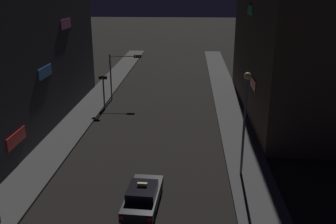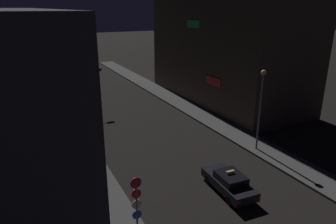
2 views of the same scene
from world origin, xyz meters
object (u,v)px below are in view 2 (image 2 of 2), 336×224
at_px(sign_pole_left, 137,207).
at_px(street_lamp_near_block, 261,98).
at_px(taxi, 229,182).
at_px(traffic_light_overhead, 84,81).
at_px(traffic_light_left_kerb, 80,100).

height_order(sign_pole_left, street_lamp_near_block, street_lamp_near_block).
relative_size(taxi, traffic_light_overhead, 0.87).
bearing_deg(traffic_light_left_kerb, traffic_light_overhead, 70.31).
xyz_separation_m(traffic_light_overhead, sign_pole_left, (-2.51, -23.64, -1.20)).
bearing_deg(sign_pole_left, traffic_light_overhead, 83.94).
bearing_deg(street_lamp_near_block, traffic_light_left_kerb, 132.23).
relative_size(traffic_light_left_kerb, sign_pole_left, 0.91).
relative_size(taxi, sign_pole_left, 1.13).
height_order(traffic_light_overhead, street_lamp_near_block, street_lamp_near_block).
bearing_deg(traffic_light_left_kerb, street_lamp_near_block, -47.77).
height_order(taxi, street_lamp_near_block, street_lamp_near_block).
bearing_deg(traffic_light_left_kerb, sign_pole_left, -93.43).
xyz_separation_m(taxi, traffic_light_left_kerb, (-6.23, 17.79, 1.90)).
height_order(taxi, traffic_light_left_kerb, traffic_light_left_kerb).
xyz_separation_m(traffic_light_overhead, traffic_light_left_kerb, (-1.31, -3.67, -1.12)).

